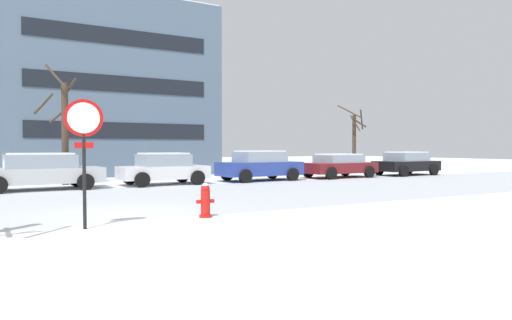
# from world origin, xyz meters

# --- Properties ---
(ground_plane) EXTENTS (120.00, 120.00, 0.00)m
(ground_plane) POSITION_xyz_m (0.00, 0.00, 0.00)
(ground_plane) COLOR white
(road_surface) EXTENTS (80.00, 8.65, 0.00)m
(road_surface) POSITION_xyz_m (0.00, 3.33, 0.00)
(road_surface) COLOR #B7BCC4
(road_surface) RESTS_ON ground
(stop_sign) EXTENTS (0.75, 0.16, 2.63)m
(stop_sign) POSITION_xyz_m (-0.94, -1.43, 1.84)
(stop_sign) COLOR black
(stop_sign) RESTS_ON ground
(fire_hydrant) EXTENTS (0.44, 0.30, 0.82)m
(fire_hydrant) POSITION_xyz_m (1.80, -1.21, 0.41)
(fire_hydrant) COLOR red
(fire_hydrant) RESTS_ON ground
(parked_car_silver) EXTENTS (4.65, 2.23, 1.44)m
(parked_car_silver) POSITION_xyz_m (-1.09, 8.38, 0.74)
(parked_car_silver) COLOR silver
(parked_car_silver) RESTS_ON ground
(parked_car_white) EXTENTS (3.92, 2.10, 1.42)m
(parked_car_white) POSITION_xyz_m (3.86, 8.47, 0.72)
(parked_car_white) COLOR white
(parked_car_white) RESTS_ON ground
(parked_car_blue) EXTENTS (4.25, 2.19, 1.50)m
(parked_car_blue) POSITION_xyz_m (8.81, 8.54, 0.76)
(parked_car_blue) COLOR #283D93
(parked_car_blue) RESTS_ON ground
(parked_car_maroon) EXTENTS (4.28, 2.28, 1.31)m
(parked_car_maroon) POSITION_xyz_m (13.76, 8.47, 0.68)
(parked_car_maroon) COLOR maroon
(parked_car_maroon) RESTS_ON ground
(parked_car_black) EXTENTS (4.14, 2.22, 1.41)m
(parked_car_black) POSITION_xyz_m (18.72, 8.22, 0.72)
(parked_car_black) COLOR black
(parked_car_black) RESTS_ON ground
(tree_far_left) EXTENTS (1.83, 2.07, 5.28)m
(tree_far_left) POSITION_xyz_m (0.01, 10.65, 2.50)
(tree_far_left) COLOR #423326
(tree_far_left) RESTS_ON ground
(tree_far_right) EXTENTS (1.89, 1.54, 4.46)m
(tree_far_right) POSITION_xyz_m (18.04, 12.05, 2.17)
(tree_far_right) COLOR #423326
(tree_far_right) RESTS_ON ground
(building_far_left) EXTENTS (12.31, 9.65, 10.48)m
(building_far_left) POSITION_xyz_m (3.45, 19.51, 5.24)
(building_far_left) COLOR slate
(building_far_left) RESTS_ON ground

